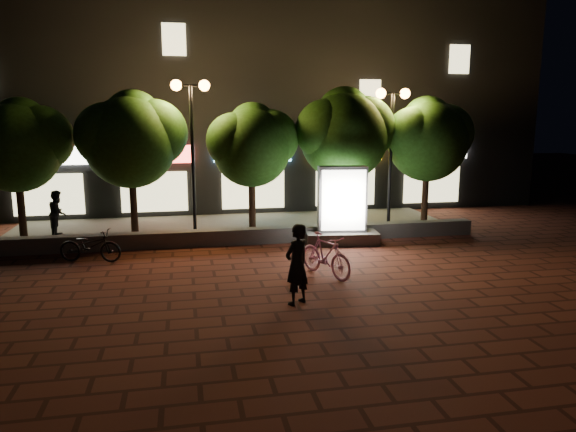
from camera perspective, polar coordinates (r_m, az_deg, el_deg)
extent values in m
plane|color=#55241A|center=(13.45, -3.02, -7.00)|extent=(80.00, 80.00, 0.00)
cube|color=#625F5B|center=(17.21, -4.93, -2.20)|extent=(16.00, 0.45, 0.50)
cube|color=#625F5B|center=(19.69, -5.71, -1.19)|extent=(16.00, 5.00, 0.08)
cube|color=black|center=(25.76, -7.35, 12.68)|extent=(28.00, 8.00, 10.00)
cube|color=white|center=(22.29, -24.79, 5.93)|extent=(3.20, 0.12, 0.70)
cube|color=beige|center=(22.44, -24.49, 2.11)|extent=(2.60, 0.10, 1.60)
cube|color=#D83F34|center=(21.71, -14.43, 6.47)|extent=(3.20, 0.12, 0.70)
cube|color=beige|center=(21.86, -14.24, 2.55)|extent=(2.60, 0.10, 1.60)
cube|color=#5ABBE9|center=(21.85, -3.83, 6.81)|extent=(3.20, 0.12, 0.70)
cube|color=beige|center=(22.00, -3.78, 2.91)|extent=(2.60, 0.10, 1.60)
cube|color=#FFB60F|center=(22.71, 6.30, 6.92)|extent=(3.20, 0.12, 0.70)
cube|color=beige|center=(22.86, 6.23, 3.16)|extent=(2.60, 0.10, 1.60)
cube|color=white|center=(24.21, 15.44, 6.83)|extent=(3.20, 0.12, 0.70)
cube|color=beige|center=(24.34, 15.27, 3.31)|extent=(2.60, 0.10, 1.60)
cube|color=beige|center=(21.82, -12.24, 18.17)|extent=(0.90, 0.10, 1.20)
cube|color=beige|center=(23.00, 8.87, 12.89)|extent=(0.90, 0.10, 1.20)
cube|color=beige|center=(24.74, 18.07, 15.83)|extent=(0.90, 0.10, 1.20)
cylinder|color=#321C13|center=(19.04, -26.90, 0.85)|extent=(0.24, 0.24, 2.25)
sphere|color=#255E1B|center=(18.85, -27.39, 6.53)|extent=(2.80, 2.80, 2.80)
sphere|color=#255E1B|center=(18.85, -25.25, 7.62)|extent=(2.10, 2.10, 2.10)
sphere|color=#255E1B|center=(19.13, -27.00, 8.72)|extent=(1.82, 1.82, 1.82)
cylinder|color=#321C13|center=(18.39, -16.37, 1.41)|extent=(0.24, 0.24, 2.34)
sphere|color=#255E1B|center=(18.18, -16.71, 7.62)|extent=(3.00, 3.00, 3.00)
sphere|color=#255E1B|center=(18.32, -14.34, 8.70)|extent=(2.25, 2.25, 2.25)
sphere|color=#255E1B|center=(18.10, -18.94, 8.28)|extent=(2.10, 2.10, 2.10)
sphere|color=#255E1B|center=(18.50, -16.42, 10.01)|extent=(1.95, 1.95, 1.95)
cylinder|color=#321C13|center=(18.46, -3.91, 1.65)|extent=(0.24, 0.24, 2.21)
sphere|color=#255E1B|center=(18.26, -3.98, 7.37)|extent=(2.70, 2.70, 2.70)
sphere|color=#255E1B|center=(18.53, -1.98, 8.37)|extent=(2.03, 2.03, 2.02)
sphere|color=#255E1B|center=(18.03, -5.86, 8.10)|extent=(1.89, 1.89, 1.89)
sphere|color=#255E1B|center=(18.59, -3.83, 9.52)|extent=(1.76, 1.76, 1.76)
cylinder|color=#321C13|center=(19.13, 5.95, 2.28)|extent=(0.24, 0.24, 2.43)
sphere|color=#255E1B|center=(18.94, 6.07, 8.48)|extent=(3.10, 3.10, 3.10)
sphere|color=#255E1B|center=(19.36, 8.14, 9.37)|extent=(2.33, 2.33, 2.33)
sphere|color=#255E1B|center=(18.59, 4.14, 9.24)|extent=(2.17, 2.17, 2.17)
sphere|color=#255E1B|center=(19.29, 6.10, 10.82)|extent=(2.01, 2.02, 2.02)
cylinder|color=#321C13|center=(20.30, 14.62, 2.28)|extent=(0.24, 0.24, 2.29)
sphere|color=#255E1B|center=(20.12, 14.88, 7.77)|extent=(2.90, 2.90, 2.90)
sphere|color=#255E1B|center=(20.61, 16.51, 8.59)|extent=(2.18, 2.17, 2.17)
sphere|color=#255E1B|center=(19.70, 13.39, 8.51)|extent=(2.03, 2.03, 2.03)
sphere|color=#255E1B|center=(20.46, 14.81, 9.85)|extent=(1.89, 1.88, 1.88)
cylinder|color=black|center=(17.95, -10.26, 5.74)|extent=(0.12, 0.12, 5.00)
cylinder|color=black|center=(17.91, -10.53, 13.73)|extent=(0.90, 0.08, 0.08)
sphere|color=#FF993F|center=(17.91, -12.01, 13.68)|extent=(0.36, 0.36, 0.36)
sphere|color=#FF993F|center=(17.92, -9.05, 13.77)|extent=(0.36, 0.36, 0.36)
cylinder|color=black|center=(19.37, 11.03, 5.77)|extent=(0.12, 0.12, 4.80)
cylinder|color=black|center=(19.32, 11.29, 12.88)|extent=(0.90, 0.08, 0.08)
sphere|color=#FF993F|center=(19.16, 10.01, 12.94)|extent=(0.36, 0.36, 0.36)
sphere|color=#FF993F|center=(19.50, 12.55, 12.81)|extent=(0.36, 0.36, 0.36)
cube|color=#625F5B|center=(17.37, 5.79, -2.28)|extent=(2.45, 1.44, 0.39)
cube|color=#4C4C51|center=(17.13, 5.87, 1.83)|extent=(1.61, 0.72, 2.13)
cube|color=white|center=(16.86, 6.04, 1.68)|extent=(1.40, 0.21, 1.94)
cube|color=white|center=(17.41, 5.71, 1.97)|extent=(1.40, 0.21, 1.94)
imported|color=#F698DC|center=(13.69, 4.09, -4.23)|extent=(1.30, 1.92, 1.13)
imported|color=black|center=(11.58, 0.97, -5.25)|extent=(0.79, 0.74, 1.81)
imported|color=black|center=(16.02, -20.61, -3.03)|extent=(1.89, 1.07, 0.94)
imported|color=black|center=(19.56, -23.63, 0.31)|extent=(0.60, 0.76, 1.56)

